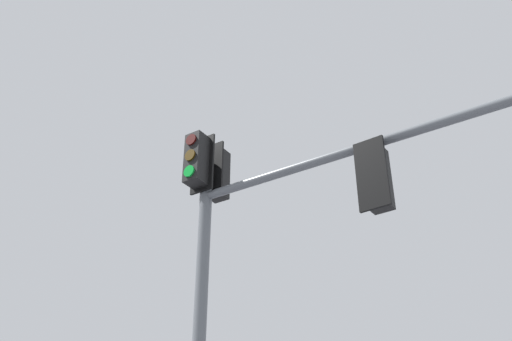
# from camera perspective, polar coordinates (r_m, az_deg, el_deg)

# --- Properties ---
(signal_mast_assembly) EXTENTS (2.27, 5.45, 6.81)m
(signal_mast_assembly) POSITION_cam_1_polar(r_m,az_deg,el_deg) (8.64, -0.55, -6.28)
(signal_mast_assembly) COLOR slate
(signal_mast_assembly) RESTS_ON ground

